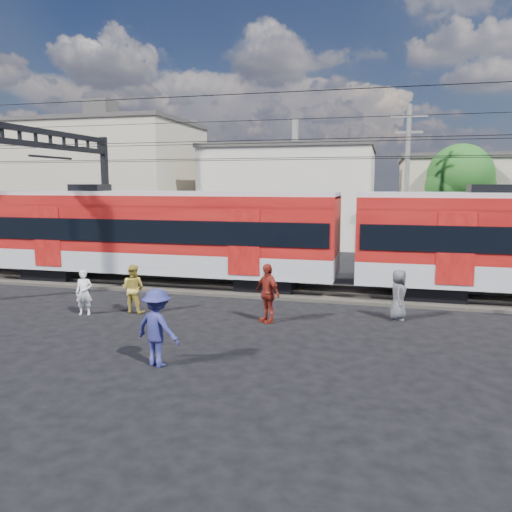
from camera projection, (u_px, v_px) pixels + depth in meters
The scene contains 15 objects.
ground at pixel (193, 350), 13.61m from camera, with size 120.00×120.00×0.00m, color black.
track_bed at pixel (262, 289), 21.27m from camera, with size 70.00×3.40×0.12m, color #2D2823.
rail_near at pixel (258, 290), 20.53m from camera, with size 70.00×0.12×0.12m, color #59544C.
rail_far at pixel (266, 283), 21.97m from camera, with size 70.00×0.12×0.12m, color #59544C.
commuter_train at pixel (160, 231), 22.08m from camera, with size 50.30×3.08×4.17m.
catenary at pixel (78, 170), 22.66m from camera, with size 70.00×9.30×7.52m.
building_west at pixel (104, 182), 40.12m from camera, with size 14.28×10.20×9.30m.
building_midwest at pixel (294, 194), 39.46m from camera, with size 12.24×12.24×7.30m.
utility_pole_mid at pixel (406, 183), 25.86m from camera, with size 1.80×0.24×8.50m.
tree_near at pixel (463, 181), 28.03m from camera, with size 3.82×3.64×6.72m.
pedestrian_a at pixel (84, 292), 17.20m from camera, with size 0.57×0.37×1.56m, color silver.
pedestrian_b at pixel (133, 289), 17.46m from camera, with size 0.84×0.65×1.72m, color gold.
pedestrian_c at pixel (157, 328), 12.32m from camera, with size 1.26×0.73×1.95m, color navy.
pedestrian_d at pixel (267, 293), 16.24m from camera, with size 1.14×0.47×1.94m, color maroon.
pedestrian_e at pixel (399, 295), 16.54m from camera, with size 0.83×0.54×1.69m, color #48484D.
Camera 1 is at (4.90, -12.26, 4.51)m, focal length 35.00 mm.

